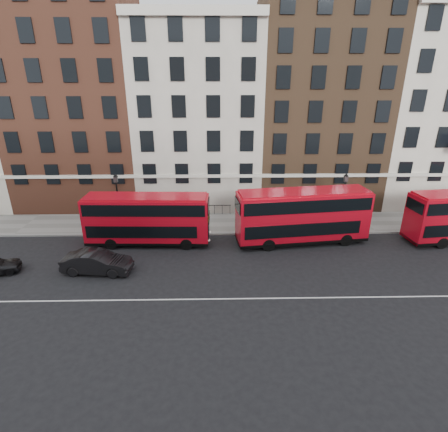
{
  "coord_description": "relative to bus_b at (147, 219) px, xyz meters",
  "views": [
    {
      "loc": [
        1.89,
        -20.99,
        13.33
      ],
      "look_at": [
        2.43,
        5.0,
        3.0
      ],
      "focal_mm": 28.0,
      "sensor_mm": 36.0,
      "label": 1
    }
  ],
  "objects": [
    {
      "name": "car_front",
      "position": [
        -2.89,
        -4.7,
        -1.51
      ],
      "size": [
        5.12,
        2.2,
        1.64
      ],
      "primitive_type": "imported",
      "rotation": [
        0.0,
        0.0,
        1.47
      ],
      "color": "black",
      "rests_on": "ground"
    },
    {
      "name": "ground",
      "position": [
        4.01,
        -6.26,
        -2.33
      ],
      "size": [
        120.0,
        120.0,
        0.0
      ],
      "primitive_type": "plane",
      "color": "black",
      "rests_on": "ground"
    },
    {
      "name": "road_centre_line",
      "position": [
        4.01,
        -8.26,
        -2.32
      ],
      "size": [
        70.0,
        0.12,
        0.01
      ],
      "primitive_type": "cube",
      "color": "white",
      "rests_on": "ground"
    },
    {
      "name": "pavement",
      "position": [
        4.01,
        4.24,
        -2.25
      ],
      "size": [
        80.0,
        5.0,
        0.15
      ],
      "primitive_type": "cube",
      "color": "gray",
      "rests_on": "ground"
    },
    {
      "name": "bus_b",
      "position": [
        0.0,
        0.0,
        0.0
      ],
      "size": [
        10.4,
        2.81,
        4.34
      ],
      "rotation": [
        0.0,
        0.0,
        -0.03
      ],
      "color": "red",
      "rests_on": "ground"
    },
    {
      "name": "kerb",
      "position": [
        4.01,
        1.74,
        -2.25
      ],
      "size": [
        80.0,
        0.3,
        0.16
      ],
      "primitive_type": "cube",
      "color": "gray",
      "rests_on": "ground"
    },
    {
      "name": "lamp_post_right",
      "position": [
        17.34,
        2.48,
        0.75
      ],
      "size": [
        0.44,
        0.44,
        5.33
      ],
      "color": "black",
      "rests_on": "pavement"
    },
    {
      "name": "lamp_post_left",
      "position": [
        -3.05,
        2.73,
        0.75
      ],
      "size": [
        0.44,
        0.44,
        5.33
      ],
      "color": "black",
      "rests_on": "pavement"
    },
    {
      "name": "building_terrace",
      "position": [
        3.71,
        11.62,
        7.91
      ],
      "size": [
        64.0,
        11.95,
        22.0
      ],
      "color": "#AFA798",
      "rests_on": "ground"
    },
    {
      "name": "iron_railings",
      "position": [
        4.01,
        6.44,
        -1.68
      ],
      "size": [
        6.6,
        0.06,
        1.0
      ],
      "primitive_type": null,
      "color": "black",
      "rests_on": "pavement"
    },
    {
      "name": "bus_c",
      "position": [
        13.05,
        -0.01,
        0.19
      ],
      "size": [
        11.38,
        4.03,
        4.68
      ],
      "rotation": [
        0.0,
        0.0,
        0.12
      ],
      "color": "red",
      "rests_on": "ground"
    }
  ]
}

